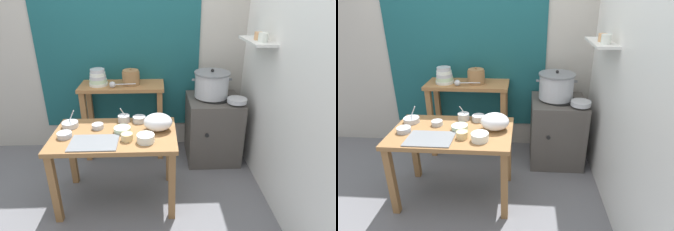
% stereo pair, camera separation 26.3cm
% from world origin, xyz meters
% --- Properties ---
extents(ground_plane, '(9.00, 9.00, 0.00)m').
position_xyz_m(ground_plane, '(0.00, 0.00, 0.00)').
color(ground_plane, slate).
extents(wall_back, '(4.40, 0.12, 2.60)m').
position_xyz_m(wall_back, '(0.08, 1.10, 1.30)').
color(wall_back, '#B2ADA3').
rests_on(wall_back, ground).
extents(wall_right, '(0.30, 3.20, 2.60)m').
position_xyz_m(wall_right, '(1.40, 0.20, 1.30)').
color(wall_right, white).
rests_on(wall_right, ground).
extents(prep_table, '(1.10, 0.66, 0.72)m').
position_xyz_m(prep_table, '(-0.09, -0.04, 0.61)').
color(prep_table, olive).
rests_on(prep_table, ground).
extents(back_shelf_table, '(0.96, 0.40, 0.90)m').
position_xyz_m(back_shelf_table, '(-0.11, 0.83, 0.68)').
color(back_shelf_table, '#9E6B3D').
rests_on(back_shelf_table, ground).
extents(stove_block, '(0.60, 0.61, 0.78)m').
position_xyz_m(stove_block, '(0.95, 0.70, 0.38)').
color(stove_block, '#4C4742').
rests_on(stove_block, ground).
extents(steamer_pot, '(0.45, 0.40, 0.32)m').
position_xyz_m(steamer_pot, '(0.91, 0.72, 0.92)').
color(steamer_pot, '#B7BABF').
rests_on(steamer_pot, stove_block).
extents(clay_pot, '(0.20, 0.20, 0.19)m').
position_xyz_m(clay_pot, '(-0.00, 0.83, 0.98)').
color(clay_pot, olive).
rests_on(clay_pot, back_shelf_table).
extents(bowl_stack_enamel, '(0.21, 0.21, 0.19)m').
position_xyz_m(bowl_stack_enamel, '(-0.37, 0.81, 0.98)').
color(bowl_stack_enamel, silver).
rests_on(bowl_stack_enamel, back_shelf_table).
extents(ladle, '(0.29, 0.07, 0.07)m').
position_xyz_m(ladle, '(-0.18, 0.72, 0.94)').
color(ladle, '#B7BABF').
rests_on(ladle, back_shelf_table).
extents(serving_tray, '(0.40, 0.28, 0.01)m').
position_xyz_m(serving_tray, '(-0.24, -0.21, 0.72)').
color(serving_tray, slate).
rests_on(serving_tray, prep_table).
extents(plastic_bag, '(0.26, 0.22, 0.16)m').
position_xyz_m(plastic_bag, '(0.30, 0.02, 0.80)').
color(plastic_bag, white).
rests_on(plastic_bag, prep_table).
extents(wide_pan, '(0.21, 0.21, 0.05)m').
position_xyz_m(wide_pan, '(1.15, 0.52, 0.80)').
color(wide_pan, '#B7BABF').
rests_on(wide_pan, stove_block).
extents(prep_bowl_0, '(0.10, 0.10, 0.05)m').
position_xyz_m(prep_bowl_0, '(-0.26, 0.07, 0.75)').
color(prep_bowl_0, '#B7BABF').
rests_on(prep_bowl_0, prep_table).
extents(prep_bowl_1, '(0.12, 0.12, 0.06)m').
position_xyz_m(prep_bowl_1, '(0.12, 0.20, 0.75)').
color(prep_bowl_1, '#B7BABF').
rests_on(prep_bowl_1, prep_table).
extents(prep_bowl_2, '(0.10, 0.10, 0.06)m').
position_xyz_m(prep_bowl_2, '(0.03, -0.17, 0.75)').
color(prep_bowl_2, '#E5C684').
rests_on(prep_bowl_2, prep_table).
extents(prep_bowl_3, '(0.15, 0.15, 0.17)m').
position_xyz_m(prep_bowl_3, '(-0.52, 0.11, 0.75)').
color(prep_bowl_3, '#B7BABF').
rests_on(prep_bowl_3, prep_table).
extents(prep_bowl_4, '(0.15, 0.15, 0.04)m').
position_xyz_m(prep_bowl_4, '(-0.02, -0.01, 0.74)').
color(prep_bowl_4, '#B7D1AD').
rests_on(prep_bowl_4, prep_table).
extents(prep_bowl_5, '(0.15, 0.15, 0.07)m').
position_xyz_m(prep_bowl_5, '(0.19, -0.20, 0.76)').
color(prep_bowl_5, silver).
rests_on(prep_bowl_5, prep_table).
extents(prep_bowl_6, '(0.13, 0.13, 0.05)m').
position_xyz_m(prep_bowl_6, '(-0.51, -0.09, 0.75)').
color(prep_bowl_6, '#B7BABF').
rests_on(prep_bowl_6, prep_table).
extents(prep_bowl_7, '(0.11, 0.11, 0.16)m').
position_xyz_m(prep_bowl_7, '(-0.03, 0.20, 0.76)').
color(prep_bowl_7, '#B7BABF').
rests_on(prep_bowl_7, prep_table).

